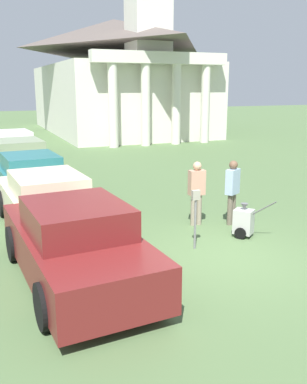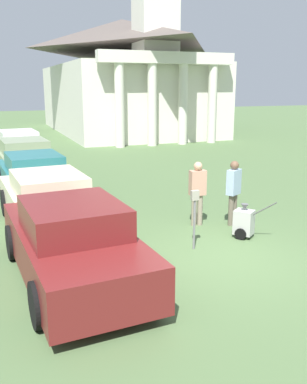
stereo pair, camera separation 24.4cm
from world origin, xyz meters
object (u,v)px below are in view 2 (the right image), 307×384
(parked_car_cream, at_px, (48,202))
(person_worker, at_px, (197,190))
(parking_meter, at_px, (195,209))
(parked_car_sage, at_px, (24,159))
(church, at_px, (125,69))
(parked_car_maroon, at_px, (72,243))
(parked_car_teal, at_px, (34,177))
(parked_car_white, at_px, (19,148))
(person_supervisor, at_px, (234,189))
(equipment_cart, at_px, (244,222))

(parked_car_cream, xyz_separation_m, person_worker, (3.67, -1.22, 0.28))
(parking_meter, bearing_deg, person_worker, 61.00)
(parked_car_sage, distance_m, church, 18.42)
(parked_car_maroon, bearing_deg, parking_meter, 7.31)
(parked_car_maroon, bearing_deg, parked_car_teal, 86.05)
(parked_car_white, relative_size, church, 0.22)
(parked_car_cream, relative_size, parking_meter, 3.81)
(parked_car_white, bearing_deg, parked_car_teal, -93.95)
(person_worker, height_order, church, church)
(church, bearing_deg, parked_car_maroon, -109.62)
(person_supervisor, relative_size, equipment_cart, 1.72)
(parking_meter, xyz_separation_m, church, (6.35, 25.18, 3.91))
(parked_car_maroon, distance_m, church, 27.65)
(parking_meter, relative_size, person_supervisor, 0.79)
(parked_car_teal, height_order, parking_meter, parked_car_teal)
(parked_car_teal, relative_size, parked_car_white, 0.98)
(parked_car_cream, distance_m, church, 24.62)
(parking_meter, relative_size, person_worker, 0.80)
(parked_car_teal, bearing_deg, person_supervisor, -50.79)
(person_worker, height_order, person_supervisor, person_supervisor)
(equipment_cart, bearing_deg, parked_car_maroon, 153.12)
(parked_car_teal, distance_m, parked_car_sage, 3.68)
(parked_car_white, relative_size, equipment_cart, 5.12)
(parked_car_sage, height_order, parked_car_white, parked_car_white)
(parked_car_teal, xyz_separation_m, parked_car_sage, (0.00, 3.68, 0.02))
(parked_car_maroon, height_order, equipment_cart, parked_car_maroon)
(equipment_cart, bearing_deg, person_worker, 79.29)
(church, bearing_deg, parked_car_white, -126.51)
(parked_car_teal, bearing_deg, parked_car_sage, 86.05)
(parked_car_white, distance_m, person_worker, 11.86)
(parked_car_maroon, relative_size, parked_car_cream, 0.93)
(parked_car_sage, distance_m, parking_meter, 10.16)
(parked_car_cream, bearing_deg, church, 63.82)
(parking_meter, bearing_deg, parked_car_teal, 115.00)
(person_supervisor, bearing_deg, parked_car_maroon, -8.73)
(parked_car_cream, bearing_deg, parked_car_white, 86.05)
(parked_car_sage, height_order, church, church)
(parked_car_maroon, xyz_separation_m, equipment_cart, (4.31, 0.81, -0.34))
(person_supervisor, bearing_deg, church, -130.80)
(equipment_cart, bearing_deg, parked_car_cream, 112.53)
(parked_car_teal, xyz_separation_m, parked_car_white, (0.00, 6.71, 0.04))
(parked_car_cream, bearing_deg, parking_meter, -47.82)
(parked_car_cream, xyz_separation_m, church, (9.18, 22.46, 4.16))
(parked_car_white, relative_size, parking_meter, 3.74)
(parked_car_sage, bearing_deg, parked_car_teal, -93.95)
(parked_car_maroon, height_order, person_worker, person_worker)
(parking_meter, height_order, equipment_cart, parking_meter)
(parking_meter, bearing_deg, parked_car_white, 102.49)
(parked_car_sage, bearing_deg, person_worker, -69.98)
(parked_car_cream, height_order, person_worker, person_worker)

